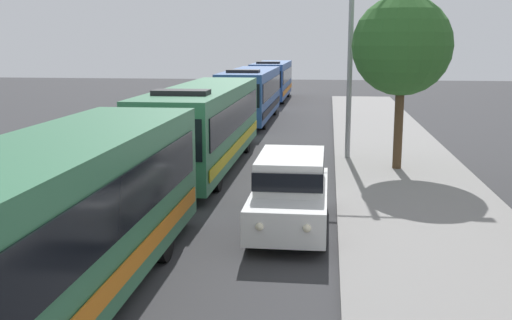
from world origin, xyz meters
TOP-DOWN VIEW (x-y plane):
  - bus_lead at (-1.30, 11.77)m, footprint 2.58×12.19m
  - bus_second_in_line at (-1.30, 25.17)m, footprint 2.58×12.02m
  - bus_middle at (-1.30, 38.99)m, footprint 2.58×11.32m
  - bus_fourth_in_line at (-1.30, 52.52)m, footprint 2.58×10.84m
  - white_suv at (2.40, 17.85)m, footprint 1.86×5.04m
  - streetlamp_mid at (4.10, 27.13)m, footprint 6.10×0.28m
  - roadside_tree at (5.83, 25.10)m, footprint 3.52×3.52m

SIDE VIEW (x-z plane):
  - white_suv at x=2.40m, z-range 0.08..1.98m
  - bus_fourth_in_line at x=-1.30m, z-range 0.08..3.29m
  - bus_middle at x=-1.30m, z-range 0.09..3.30m
  - bus_second_in_line at x=-1.30m, z-range 0.09..3.30m
  - bus_lead at x=-1.30m, z-range 0.09..3.30m
  - roadside_tree at x=5.83m, z-range 1.45..7.62m
  - streetlamp_mid at x=4.10m, z-range 1.11..9.76m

